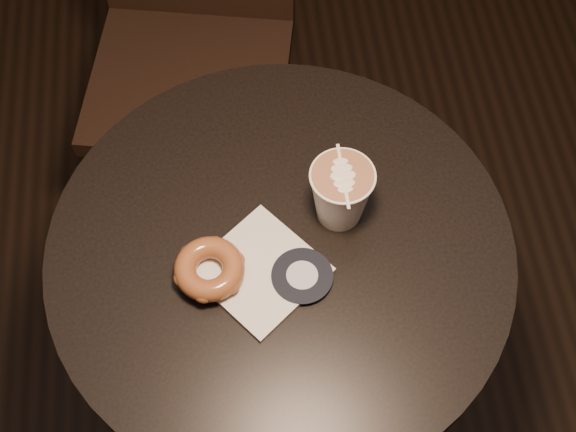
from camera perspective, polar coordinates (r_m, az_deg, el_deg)
The scene contains 5 objects.
cafe_table at distance 1.37m, azimuth -0.48°, elevation -6.01°, with size 0.70×0.70×0.75m.
chair at distance 1.72m, azimuth -6.91°, elevation 14.54°, with size 0.49×0.49×1.04m.
pastry_bag at distance 1.17m, azimuth -1.96°, elevation -3.93°, with size 0.16×0.16×0.01m, color silver.
doughnut at distance 1.15m, azimuth -5.61°, elevation -3.76°, with size 0.10×0.10×0.03m, color brown.
latte_cup at distance 1.17m, azimuth 3.77°, elevation 1.54°, with size 0.10×0.10×0.11m, color white, non-canonical shape.
Camera 1 is at (-0.05, -0.55, 1.81)m, focal length 50.00 mm.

